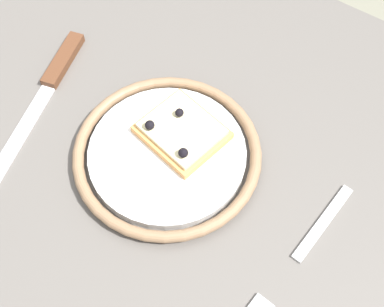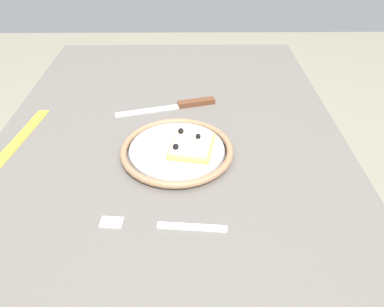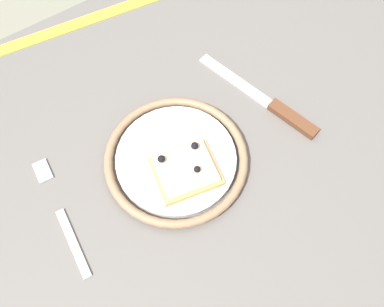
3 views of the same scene
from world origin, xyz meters
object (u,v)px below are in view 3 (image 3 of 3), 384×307
Objects in this scene: dining_table at (178,175)px; pizza_slice_near at (185,170)px; plate at (176,159)px; knife at (277,108)px; fork at (61,215)px; measuring_tape at (78,23)px.

dining_table is 10.99× the size of pizza_slice_near.
pizza_slice_near is at bearing -92.47° from plate.
dining_table is 0.21m from knife.
pizza_slice_near reaches higher than plate.
pizza_slice_near is 0.19m from knife.
fork is at bearing 173.99° from plate.
fork is (-0.38, 0.03, -0.00)m from knife.
measuring_tape is (0.19, 0.32, -0.00)m from fork.
knife is at bearing -8.38° from dining_table.
knife reaches higher than measuring_tape.
fork is (-0.20, 0.00, 0.10)m from dining_table.
dining_table is at bearing -80.74° from measuring_tape.
dining_table is 5.28× the size of plate.
pizza_slice_near is at bearing -105.08° from dining_table.
pizza_slice_near is (-0.01, -0.04, 0.12)m from dining_table.
plate reaches higher than knife.
plate is 0.34m from measuring_tape.
plate is at bearing 87.53° from pizza_slice_near.
dining_table is 4.98× the size of knife.
knife reaches higher than fork.
dining_table is at bearing -1.11° from fork.
dining_table is 0.22m from fork.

